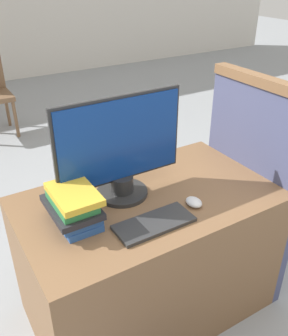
{
  "coord_description": "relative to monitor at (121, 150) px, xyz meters",
  "views": [
    {
      "loc": [
        -0.79,
        -0.89,
        1.71
      ],
      "look_at": [
        -0.05,
        0.33,
        0.92
      ],
      "focal_mm": 40.0,
      "sensor_mm": 36.0,
      "label": 1
    }
  ],
  "objects": [
    {
      "name": "keyboard",
      "position": [
        0.0,
        -0.28,
        -0.23
      ],
      "size": [
        0.34,
        0.15,
        0.02
      ],
      "color": "#2D2D2D",
      "rests_on": "desk"
    },
    {
      "name": "desk",
      "position": [
        0.09,
        -0.09,
        -0.6
      ],
      "size": [
        1.22,
        0.72,
        0.73
      ],
      "color": "brown",
      "rests_on": "ground_plane"
    },
    {
      "name": "carrel_divider",
      "position": [
        0.73,
        -0.13,
        -0.34
      ],
      "size": [
        0.07,
        0.65,
        1.22
      ],
      "color": "#474C70",
      "rests_on": "ground_plane"
    },
    {
      "name": "mouse",
      "position": [
        0.24,
        -0.26,
        -0.22
      ],
      "size": [
        0.07,
        0.09,
        0.03
      ],
      "color": "silver",
      "rests_on": "desk"
    },
    {
      "name": "book_stack",
      "position": [
        -0.28,
        -0.09,
        -0.16
      ],
      "size": [
        0.19,
        0.28,
        0.16
      ],
      "color": "#285199",
      "rests_on": "desk"
    },
    {
      "name": "monitor",
      "position": [
        0.0,
        0.0,
        0.0
      ],
      "size": [
        0.62,
        0.25,
        0.49
      ],
      "color": "#282828",
      "rests_on": "desk"
    }
  ]
}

